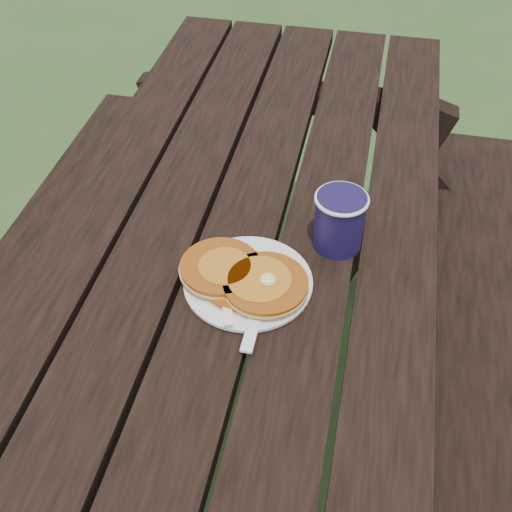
% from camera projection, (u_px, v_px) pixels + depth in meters
% --- Properties ---
extents(ground, '(60.00, 60.00, 0.00)m').
position_uv_depth(ground, '(245.00, 431.00, 1.77)').
color(ground, '#29481F').
rests_on(ground, ground).
extents(picnic_table, '(1.36, 1.80, 0.75)m').
position_uv_depth(picnic_table, '(244.00, 349.00, 1.51)').
color(picnic_table, black).
rests_on(picnic_table, ground).
extents(plate, '(0.26, 0.26, 0.01)m').
position_uv_depth(plate, '(248.00, 283.00, 1.13)').
color(plate, white).
rests_on(plate, picnic_table).
extents(pancake_stack, '(0.23, 0.17, 0.04)m').
position_uv_depth(pancake_stack, '(244.00, 277.00, 1.12)').
color(pancake_stack, '#A35012').
rests_on(pancake_stack, plate).
extents(knife, '(0.02, 0.18, 0.00)m').
position_uv_depth(knife, '(258.00, 310.00, 1.08)').
color(knife, white).
rests_on(knife, plate).
extents(fork, '(0.08, 0.16, 0.01)m').
position_uv_depth(fork, '(226.00, 301.00, 1.08)').
color(fork, white).
rests_on(fork, plate).
extents(coffee_cup, '(0.10, 0.10, 0.11)m').
position_uv_depth(coffee_cup, '(340.00, 218.00, 1.17)').
color(coffee_cup, '#17103C').
rests_on(coffee_cup, picnic_table).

